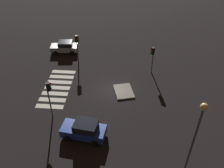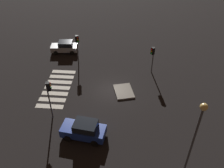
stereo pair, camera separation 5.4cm
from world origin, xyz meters
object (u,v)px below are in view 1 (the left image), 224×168
car_blue (84,130)px  car_silver (64,47)px  traffic_light_west (153,54)px  traffic_island (124,91)px  traffic_light_east (49,91)px  street_lamp (197,129)px  traffic_light_south (77,42)px

car_blue → car_silver: bearing=-62.5°
car_blue → traffic_light_west: (-11.70, 7.06, 1.97)m
traffic_island → car_silver: bearing=-133.7°
traffic_light_east → traffic_island: bearing=-6.9°
car_silver → car_blue: bearing=104.3°
traffic_light_east → car_blue: bearing=-72.9°
car_blue → traffic_light_west: size_ratio=1.19×
traffic_light_east → traffic_light_west: traffic_light_east is taller
traffic_light_west → street_lamp: size_ratio=0.49×
traffic_island → traffic_light_south: bearing=-132.9°
street_lamp → traffic_island: bearing=-151.2°
car_blue → traffic_island: bearing=-108.7°
car_silver → traffic_light_west: (4.49, 12.83, 2.04)m
traffic_island → traffic_light_west: traffic_light_west is taller
traffic_island → street_lamp: street_lamp is taller
traffic_island → car_blue: 8.13m
car_silver → street_lamp: 24.89m
traffic_light_west → traffic_light_south: bearing=-51.2°
car_silver → traffic_light_east: traffic_light_east is taller
traffic_island → street_lamp: bearing=28.8°
traffic_island → street_lamp: (10.34, 5.69, 5.25)m
car_blue → traffic_light_south: 14.02m
traffic_island → street_lamp: 12.92m
traffic_light_south → traffic_light_west: traffic_light_south is taller
car_silver → street_lamp: (19.29, 15.08, 4.48)m
traffic_light_east → street_lamp: 14.41m
car_silver → traffic_light_west: size_ratio=1.09×
traffic_island → car_silver: (-8.95, -9.38, 0.77)m
traffic_island → traffic_light_east: bearing=-57.7°
car_blue → car_silver: 17.18m
traffic_island → traffic_light_west: (-4.47, 3.44, 2.81)m
traffic_light_south → street_lamp: 20.83m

